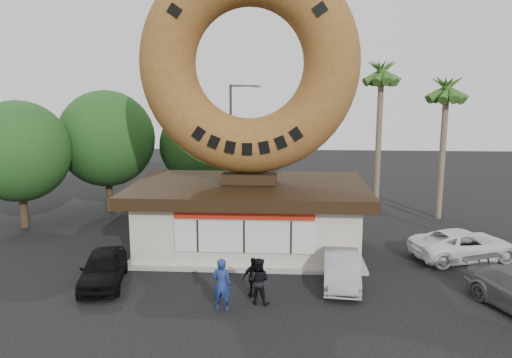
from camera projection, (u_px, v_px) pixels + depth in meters
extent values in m
plane|color=black|center=(238.00, 300.00, 18.69)|extent=(90.00, 90.00, 0.00)
cube|color=silver|center=(249.00, 219.00, 24.30)|extent=(10.00, 6.00, 3.00)
cube|color=#999993|center=(250.00, 247.00, 24.56)|extent=(10.60, 6.60, 0.15)
cube|color=#3F3F3F|center=(249.00, 188.00, 24.01)|extent=(10.00, 6.00, 0.10)
cube|color=black|center=(249.00, 189.00, 24.02)|extent=(11.20, 7.20, 0.55)
cube|color=silver|center=(244.00, 237.00, 21.29)|extent=(6.00, 0.12, 1.40)
cube|color=red|center=(244.00, 214.00, 21.09)|extent=(6.00, 0.10, 0.45)
cube|color=black|center=(249.00, 178.00, 23.92)|extent=(2.60, 1.40, 0.50)
torus|color=#935C2A|center=(249.00, 64.00, 22.93)|extent=(10.20, 2.60, 10.20)
cylinder|color=#473321|center=(109.00, 186.00, 31.71)|extent=(0.44, 0.44, 3.30)
sphere|color=#204719|center=(106.00, 139.00, 31.16)|extent=(6.00, 6.00, 6.00)
cylinder|color=#473321|center=(200.00, 184.00, 33.38)|extent=(0.44, 0.44, 2.86)
sphere|color=#204719|center=(199.00, 145.00, 32.90)|extent=(5.20, 5.20, 5.20)
cylinder|color=#473321|center=(23.00, 201.00, 28.02)|extent=(0.44, 0.44, 3.08)
sphere|color=#204719|center=(19.00, 151.00, 27.51)|extent=(5.60, 5.60, 5.60)
cylinder|color=#726651|center=(378.00, 141.00, 31.14)|extent=(0.36, 0.36, 9.00)
cylinder|color=#726651|center=(442.00, 153.00, 29.54)|extent=(0.36, 0.36, 8.00)
cylinder|color=#59595E|center=(231.00, 144.00, 33.77)|extent=(0.18, 0.18, 8.00)
cylinder|color=#59595E|center=(244.00, 86.00, 33.00)|extent=(1.80, 0.12, 0.12)
cube|color=#59595E|center=(258.00, 86.00, 32.95)|extent=(0.45, 0.20, 0.12)
imported|color=navy|center=(222.00, 285.00, 17.64)|extent=(0.75, 0.54, 1.93)
imported|color=black|center=(258.00, 281.00, 18.24)|extent=(0.99, 0.86, 1.74)
imported|color=black|center=(254.00, 277.00, 18.85)|extent=(0.98, 0.70, 1.54)
imported|color=black|center=(103.00, 268.00, 20.01)|extent=(2.37, 4.25, 1.37)
imported|color=#96959A|center=(341.00, 269.00, 20.03)|extent=(1.68, 4.08, 1.31)
imported|color=white|center=(465.00, 245.00, 22.93)|extent=(5.38, 3.52, 1.38)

